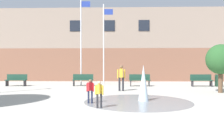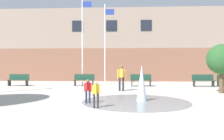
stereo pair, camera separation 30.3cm
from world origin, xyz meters
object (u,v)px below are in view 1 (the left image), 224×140
(park_bench_far_left, at_px, (16,80))
(child_with_pink_shirt, at_px, (99,92))
(park_bench_under_left_flagpole, at_px, (83,80))
(trash_can, at_px, (219,81))
(adult_near_bench, at_px, (121,76))
(street_tree_near_building, at_px, (221,60))
(child_in_fountain, at_px, (90,89))
(park_bench_far_right, at_px, (201,80))
(flagpole_left, at_px, (81,38))
(flagpole_right, at_px, (104,42))
(park_bench_center, at_px, (140,80))

(park_bench_far_left, distance_m, child_with_pink_shirt, 11.38)
(park_bench_under_left_flagpole, distance_m, trash_can, 10.37)
(adult_near_bench, relative_size, street_tree_near_building, 0.57)
(child_with_pink_shirt, xyz_separation_m, child_in_fountain, (-0.46, 0.99, 0.00))
(park_bench_under_left_flagpole, relative_size, park_bench_far_right, 1.00)
(park_bench_far_right, bearing_deg, child_in_fountain, -133.61)
(adult_near_bench, relative_size, flagpole_left, 0.22)
(park_bench_far_right, height_order, street_tree_near_building, street_tree_near_building)
(park_bench_far_right, distance_m, trash_can, 1.30)
(park_bench_under_left_flagpole, xyz_separation_m, flagpole_right, (1.62, 0.62, 3.02))
(trash_can, bearing_deg, flagpole_right, 174.25)
(adult_near_bench, relative_size, trash_can, 1.77)
(park_bench_under_left_flagpole, bearing_deg, adult_near_bench, -49.70)
(flagpole_left, bearing_deg, park_bench_under_left_flagpole, -70.99)
(adult_near_bench, bearing_deg, child_with_pink_shirt, -4.24)
(park_bench_under_left_flagpole, xyz_separation_m, flagpole_left, (-0.21, 0.62, 3.34))
(flagpole_right, bearing_deg, child_in_fountain, -90.06)
(child_with_pink_shirt, xyz_separation_m, flagpole_right, (-0.45, 9.68, 2.92))
(adult_near_bench, relative_size, flagpole_right, 0.24)
(park_bench_far_right, height_order, flagpole_left, flagpole_left)
(flagpole_left, bearing_deg, trash_can, -4.75)
(park_bench_under_left_flagpole, xyz_separation_m, park_bench_center, (4.42, -0.14, 0.00))
(park_bench_under_left_flagpole, relative_size, adult_near_bench, 1.01)
(flagpole_left, bearing_deg, park_bench_center, -9.37)
(park_bench_under_left_flagpole, xyz_separation_m, child_in_fountain, (1.61, -8.06, 0.10))
(adult_near_bench, bearing_deg, park_bench_far_right, 122.58)
(park_bench_far_right, bearing_deg, park_bench_under_left_flagpole, 178.51)
(park_bench_under_left_flagpole, bearing_deg, trash_can, -1.42)
(adult_near_bench, xyz_separation_m, street_tree_near_building, (5.69, -0.78, 0.98))
(park_bench_center, height_order, child_in_fountain, child_in_fountain)
(park_bench_far_left, distance_m, street_tree_near_building, 14.42)
(adult_near_bench, distance_m, flagpole_right, 5.01)
(trash_can, xyz_separation_m, street_tree_near_building, (-1.73, -3.99, 1.46))
(park_bench_under_left_flagpole, xyz_separation_m, park_bench_far_right, (9.07, -0.24, 0.00))
(park_bench_far_left, height_order, trash_can, park_bench_far_left)
(park_bench_far_right, height_order, adult_near_bench, adult_near_bench)
(child_with_pink_shirt, height_order, child_in_fountain, same)
(park_bench_far_left, height_order, park_bench_far_right, same)
(child_with_pink_shirt, height_order, flagpole_right, flagpole_right)
(flagpole_right, distance_m, street_tree_near_building, 8.68)
(flagpole_left, xyz_separation_m, flagpole_right, (1.84, 0.00, -0.33))
(park_bench_under_left_flagpole, distance_m, flagpole_left, 3.41)
(park_bench_under_left_flagpole, bearing_deg, child_in_fountain, -78.69)
(park_bench_far_left, distance_m, child_in_fountain, 10.33)
(child_with_pink_shirt, bearing_deg, park_bench_far_left, -117.51)
(park_bench_far_left, distance_m, flagpole_left, 6.02)
(park_bench_far_left, xyz_separation_m, trash_can, (15.51, -0.01, -0.03))
(park_bench_under_left_flagpole, bearing_deg, child_with_pink_shirt, -77.13)
(flagpole_left, height_order, street_tree_near_building, flagpole_left)
(park_bench_center, height_order, park_bench_far_right, same)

